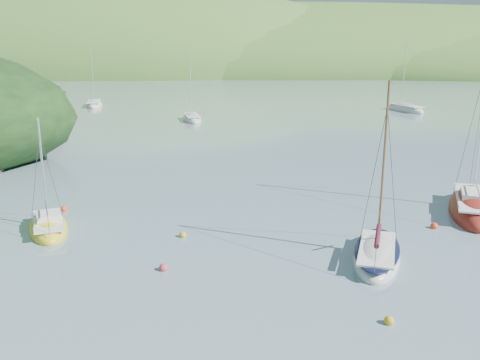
{
  "coord_description": "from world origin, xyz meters",
  "views": [
    {
      "loc": [
        -0.44,
        -21.98,
        10.86
      ],
      "look_at": [
        -1.35,
        8.0,
        2.77
      ],
      "focal_mm": 40.0,
      "sensor_mm": 36.0,
      "label": 1
    }
  ],
  "objects_px": {
    "sailboat_yellow": "(48,227)",
    "distant_sloop_c": "(94,105)",
    "sloop_red": "(473,209)",
    "distant_sloop_a": "(192,119)",
    "distant_sloop_b": "(405,110)",
    "daysailer_white": "(377,255)"
  },
  "relations": [
    {
      "from": "distant_sloop_b",
      "to": "distant_sloop_c",
      "type": "height_order",
      "value": "distant_sloop_b"
    },
    {
      "from": "distant_sloop_a",
      "to": "distant_sloop_c",
      "type": "height_order",
      "value": "distant_sloop_c"
    },
    {
      "from": "sloop_red",
      "to": "distant_sloop_a",
      "type": "bearing_deg",
      "value": 138.09
    },
    {
      "from": "distant_sloop_a",
      "to": "distant_sloop_c",
      "type": "relative_size",
      "value": 0.93
    },
    {
      "from": "daysailer_white",
      "to": "distant_sloop_c",
      "type": "height_order",
      "value": "distant_sloop_c"
    },
    {
      "from": "sailboat_yellow",
      "to": "distant_sloop_a",
      "type": "height_order",
      "value": "distant_sloop_a"
    },
    {
      "from": "sailboat_yellow",
      "to": "distant_sloop_c",
      "type": "distance_m",
      "value": 57.68
    },
    {
      "from": "daysailer_white",
      "to": "distant_sloop_b",
      "type": "bearing_deg",
      "value": 88.44
    },
    {
      "from": "distant_sloop_b",
      "to": "distant_sloop_c",
      "type": "relative_size",
      "value": 1.09
    },
    {
      "from": "sloop_red",
      "to": "distant_sloop_b",
      "type": "relative_size",
      "value": 1.15
    },
    {
      "from": "sloop_red",
      "to": "sailboat_yellow",
      "type": "height_order",
      "value": "sloop_red"
    },
    {
      "from": "sloop_red",
      "to": "distant_sloop_a",
      "type": "distance_m",
      "value": 43.72
    },
    {
      "from": "sailboat_yellow",
      "to": "distant_sloop_b",
      "type": "height_order",
      "value": "distant_sloop_b"
    },
    {
      "from": "sloop_red",
      "to": "sailboat_yellow",
      "type": "xyz_separation_m",
      "value": [
        -25.85,
        -4.08,
        -0.06
      ]
    },
    {
      "from": "daysailer_white",
      "to": "distant_sloop_b",
      "type": "relative_size",
      "value": 0.87
    },
    {
      "from": "sailboat_yellow",
      "to": "distant_sloop_b",
      "type": "relative_size",
      "value": 0.65
    },
    {
      "from": "distant_sloop_c",
      "to": "distant_sloop_b",
      "type": "bearing_deg",
      "value": -17.57
    },
    {
      "from": "daysailer_white",
      "to": "sailboat_yellow",
      "type": "relative_size",
      "value": 1.35
    },
    {
      "from": "sailboat_yellow",
      "to": "distant_sloop_c",
      "type": "relative_size",
      "value": 0.71
    },
    {
      "from": "distant_sloop_c",
      "to": "sloop_red",
      "type": "bearing_deg",
      "value": -65.31
    },
    {
      "from": "sloop_red",
      "to": "distant_sloop_c",
      "type": "height_order",
      "value": "sloop_red"
    },
    {
      "from": "distant_sloop_b",
      "to": "daysailer_white",
      "type": "bearing_deg",
      "value": -129.8
    }
  ]
}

